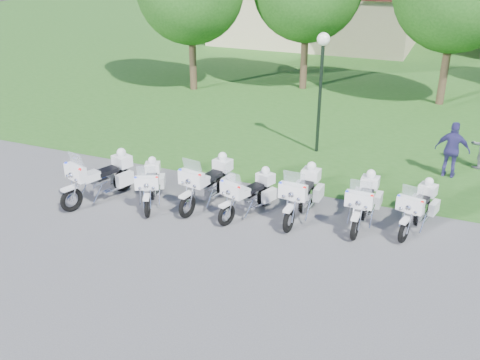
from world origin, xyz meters
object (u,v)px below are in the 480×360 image
at_px(motorcycle_1, 151,184).
at_px(motorcycle_2, 208,182).
at_px(lamp_post, 322,64).
at_px(motorcycle_6, 418,207).
at_px(bystander_c, 452,150).
at_px(motorcycle_0, 101,177).
at_px(motorcycle_4, 302,193).
at_px(motorcycle_5, 364,201).
at_px(motorcycle_3, 249,193).

bearing_deg(motorcycle_1, motorcycle_2, 176.55).
bearing_deg(lamp_post, motorcycle_1, -119.66).
bearing_deg(motorcycle_6, bystander_c, -85.61).
relative_size(motorcycle_0, bystander_c, 1.32).
bearing_deg(lamp_post, motorcycle_4, -79.58).
height_order(motorcycle_1, motorcycle_4, motorcycle_4).
relative_size(motorcycle_6, bystander_c, 1.18).
relative_size(motorcycle_0, motorcycle_5, 1.04).
xyz_separation_m(motorcycle_0, motorcycle_6, (8.84, 1.80, -0.09)).
height_order(motorcycle_2, lamp_post, lamp_post).
xyz_separation_m(motorcycle_5, lamp_post, (-2.60, 4.78, 2.56)).
xyz_separation_m(motorcycle_2, motorcycle_3, (1.35, -0.14, -0.07)).
bearing_deg(bystander_c, motorcycle_5, 70.52).
bearing_deg(motorcycle_2, lamp_post, -99.65).
bearing_deg(motorcycle_0, motorcycle_1, -148.41).
xyz_separation_m(lamp_post, bystander_c, (4.60, -0.54, -2.29)).
relative_size(motorcycle_2, motorcycle_3, 1.15).
bearing_deg(motorcycle_0, lamp_post, -109.35).
bearing_deg(lamp_post, motorcycle_2, -108.78).
height_order(motorcycle_1, motorcycle_2, motorcycle_2).
distance_m(motorcycle_1, motorcycle_5, 6.10).
relative_size(motorcycle_0, lamp_post, 0.57).
height_order(motorcycle_3, lamp_post, lamp_post).
height_order(motorcycle_6, lamp_post, lamp_post).
bearing_deg(motorcycle_5, lamp_post, -60.65).
relative_size(motorcycle_4, lamp_post, 0.57).
bearing_deg(bystander_c, motorcycle_4, 56.46).
xyz_separation_m(motorcycle_1, lamp_post, (3.39, 5.95, 2.61)).
bearing_deg(motorcycle_6, motorcycle_0, 24.75).
bearing_deg(motorcycle_3, motorcycle_1, 28.83).
xyz_separation_m(motorcycle_2, lamp_post, (1.82, 5.34, 2.53)).
height_order(motorcycle_4, bystander_c, bystander_c).
distance_m(motorcycle_3, motorcycle_5, 3.14).
relative_size(motorcycle_3, motorcycle_6, 0.98).
xyz_separation_m(motorcycle_3, motorcycle_4, (1.39, 0.46, 0.06)).
distance_m(motorcycle_1, motorcycle_6, 7.51).
bearing_deg(motorcycle_0, bystander_c, -130.37).
height_order(motorcycle_1, motorcycle_5, motorcycle_5).
distance_m(motorcycle_2, motorcycle_5, 4.45).
bearing_deg(motorcycle_6, motorcycle_4, 22.83).
bearing_deg(motorcycle_3, motorcycle_4, -142.05).
xyz_separation_m(motorcycle_1, motorcycle_2, (1.57, 0.61, 0.09)).
height_order(motorcycle_0, motorcycle_6, motorcycle_0).
bearing_deg(motorcycle_2, motorcycle_5, -163.56).
height_order(motorcycle_3, motorcycle_5, motorcycle_5).
bearing_deg(motorcycle_3, motorcycle_0, 30.21).
bearing_deg(motorcycle_3, lamp_post, -75.27).
xyz_separation_m(motorcycle_3, lamp_post, (0.47, 5.48, 2.59)).
height_order(motorcycle_1, lamp_post, lamp_post).
distance_m(motorcycle_1, motorcycle_3, 2.96).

